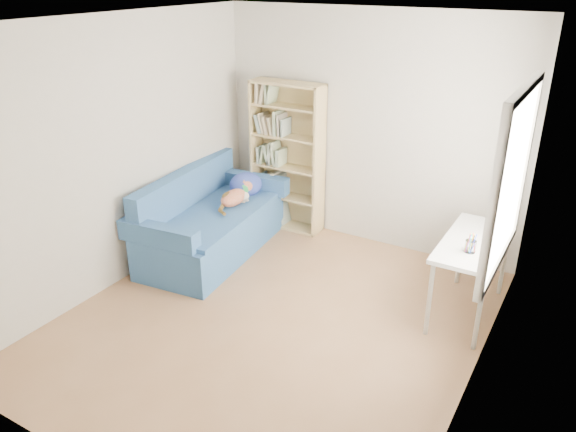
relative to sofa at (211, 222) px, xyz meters
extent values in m
plane|color=#8B613F|center=(1.33, -0.84, -0.35)|extent=(4.00, 4.00, 0.00)
cube|color=silver|center=(1.33, 1.16, 0.95)|extent=(3.50, 0.04, 2.60)
cube|color=silver|center=(1.33, -2.84, 0.95)|extent=(3.50, 0.04, 2.60)
cube|color=silver|center=(-0.42, -0.84, 0.95)|extent=(0.04, 4.00, 2.60)
cube|color=silver|center=(3.08, -0.84, 0.95)|extent=(0.04, 4.00, 2.60)
cube|color=white|center=(1.33, -0.84, 2.25)|extent=(3.50, 4.00, 0.04)
cube|color=white|center=(3.08, -0.24, 1.15)|extent=(0.01, 1.20, 1.30)
cube|color=navy|center=(0.04, -0.03, -0.12)|extent=(1.06, 1.93, 0.46)
cube|color=navy|center=(-0.31, -0.03, 0.34)|extent=(0.36, 1.86, 0.45)
cube|color=navy|center=(0.04, 0.81, 0.22)|extent=(0.89, 0.26, 0.21)
cube|color=navy|center=(0.04, -0.88, 0.22)|extent=(0.89, 0.26, 0.21)
cube|color=navy|center=(0.06, -0.03, 0.14)|extent=(1.03, 1.78, 0.05)
ellipsoid|color=#31439E|center=(0.05, 0.62, 0.26)|extent=(0.37, 0.41, 0.28)
ellipsoid|color=#AF3214|center=(0.15, 0.23, 0.24)|extent=(0.26, 0.43, 0.16)
ellipsoid|color=silver|center=(0.21, 0.35, 0.22)|extent=(0.15, 0.19, 0.10)
ellipsoid|color=#3C2A10|center=(0.12, 0.18, 0.28)|extent=(0.15, 0.22, 0.08)
sphere|color=#AF3214|center=(0.17, 0.52, 0.28)|extent=(0.15, 0.15, 0.15)
cone|color=#AF3214|center=(0.15, 0.55, 0.35)|extent=(0.06, 0.07, 0.07)
cone|color=#AF3214|center=(0.15, 0.49, 0.35)|extent=(0.06, 0.07, 0.07)
cylinder|color=green|center=(0.16, 0.45, 0.26)|extent=(0.12, 0.05, 0.11)
cylinder|color=#3C2A10|center=(0.13, 0.00, 0.21)|extent=(0.11, 0.16, 0.06)
cube|color=tan|center=(-0.03, 1.00, 0.54)|extent=(0.03, 0.28, 1.78)
cube|color=tan|center=(0.83, 1.00, 0.54)|extent=(0.03, 0.28, 1.78)
cube|color=tan|center=(0.40, 1.00, 1.42)|extent=(0.89, 0.28, 0.03)
cube|color=tan|center=(0.40, 1.00, -0.33)|extent=(0.89, 0.28, 0.03)
cube|color=tan|center=(0.40, 1.13, 0.54)|extent=(0.89, 0.02, 1.78)
cube|color=silver|center=(2.81, 0.18, 0.38)|extent=(0.52, 1.13, 0.04)
cylinder|color=silver|center=(3.01, 0.69, 0.01)|extent=(0.04, 0.04, 0.71)
cylinder|color=silver|center=(3.01, -0.34, 0.01)|extent=(0.04, 0.04, 0.71)
cylinder|color=silver|center=(2.60, 0.69, 0.01)|extent=(0.04, 0.04, 0.71)
cylinder|color=silver|center=(2.60, -0.34, 0.01)|extent=(0.04, 0.04, 0.71)
cylinder|color=white|center=(2.82, -0.07, 0.46)|extent=(0.09, 0.09, 0.11)
camera|label=1|loc=(3.63, -4.48, 2.62)|focal=35.00mm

